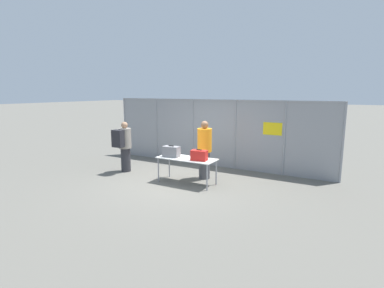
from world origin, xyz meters
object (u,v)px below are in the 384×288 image
Objects in this scene: suitcase_red at (199,155)px; security_worker_near at (205,149)px; traveler_hooded at (124,145)px; inspection_table at (187,160)px; utility_trailer at (242,148)px; suitcase_grey at (171,152)px.

suitcase_red is 0.26× the size of security_worker_near.
traveler_hooded is 2.72m from security_worker_near.
security_worker_near is at bearing 73.18° from inspection_table.
inspection_table is 0.97× the size of security_worker_near.
utility_trailer is at bearing 86.53° from inspection_table.
suitcase_red is 4.06m from utility_trailer.
inspection_table is at bearing 9.64° from suitcase_grey.
inspection_table is 0.47× the size of utility_trailer.
suitcase_grey is (-0.48, -0.08, 0.22)m from inspection_table.
suitcase_red is 0.28× the size of traveler_hooded.
suitcase_grey is 1.04m from security_worker_near.
inspection_table is 3.47× the size of suitcase_grey.
security_worker_near is at bearing 106.89° from suitcase_red.
inspection_table reaches higher than utility_trailer.
suitcase_red is at bearing -11.20° from inspection_table.
security_worker_near reaches higher than suitcase_red.
suitcase_grey reaches higher than suitcase_red.
utility_trailer is (0.24, 3.94, -0.26)m from inspection_table.
inspection_table is 0.50m from suitcase_red.
traveler_hooded is 0.94× the size of security_worker_near.
suitcase_red is at bearing 102.68° from security_worker_near.
suitcase_grey is at bearing -170.36° from inspection_table.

